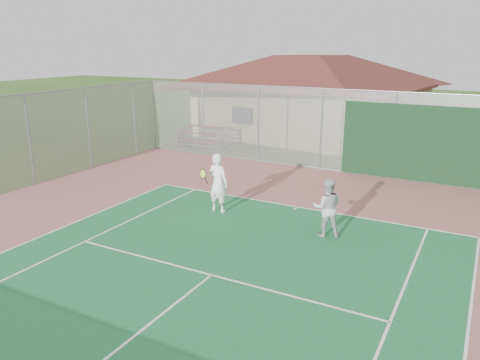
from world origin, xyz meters
name	(u,v)px	position (x,y,z in m)	size (l,w,h in m)	color
back_fence	(396,139)	(2.11, 16.98, 1.67)	(20.08, 0.11, 3.53)	gray
side_fence_left	(89,129)	(-10.00, 12.50, 1.75)	(0.08, 9.00, 3.50)	gray
clubhouse	(310,88)	(-4.19, 24.18, 2.82)	(13.85, 10.13, 5.56)	tan
bleachers	(204,136)	(-8.16, 18.84, 0.52)	(2.71, 1.73, 0.99)	maroon
player_white_front	(218,183)	(-2.13, 10.26, 0.98)	(0.92, 0.67, 1.94)	white
player_grey_back	(327,208)	(1.61, 9.97, 0.85)	(1.01, 0.91, 1.69)	#AAACAF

